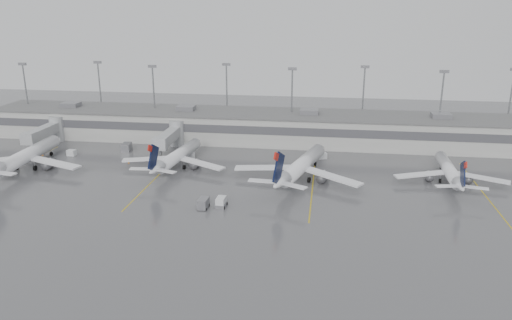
# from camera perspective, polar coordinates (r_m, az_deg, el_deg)

# --- Properties ---
(ground) EXTENTS (260.00, 260.00, 0.00)m
(ground) POSITION_cam_1_polar(r_m,az_deg,el_deg) (88.43, -5.55, -7.59)
(ground) COLOR #565659
(ground) RESTS_ON ground
(terminal) EXTENTS (152.00, 17.00, 9.45)m
(terminal) POSITION_cam_1_polar(r_m,az_deg,el_deg) (141.05, -0.08, 3.87)
(terminal) COLOR #A5A4A0
(terminal) RESTS_ON ground
(light_masts) EXTENTS (142.40, 8.00, 20.60)m
(light_masts) POSITION_cam_1_polar(r_m,az_deg,el_deg) (145.03, 0.25, 7.42)
(light_masts) COLOR gray
(light_masts) RESTS_ON ground
(jet_bridge_left) EXTENTS (4.00, 17.20, 7.00)m
(jet_bridge_left) POSITION_cam_1_polar(r_m,az_deg,el_deg) (148.38, -22.58, 3.08)
(jet_bridge_left) COLOR #97999C
(jet_bridge_left) RESTS_ON ground
(jet_bridge_right) EXTENTS (4.00, 17.20, 7.00)m
(jet_bridge_right) POSITION_cam_1_polar(r_m,az_deg,el_deg) (134.05, -9.56, 2.77)
(jet_bridge_right) COLOR #97999C
(jet_bridge_right) RESTS_ON ground
(stand_markings) EXTENTS (105.25, 40.00, 0.01)m
(stand_markings) POSITION_cam_1_polar(r_m,az_deg,el_deg) (110.11, -2.63, -2.37)
(stand_markings) COLOR gold
(stand_markings) RESTS_ON ground
(jet_far_left) EXTENTS (29.24, 32.80, 10.61)m
(jet_far_left) POSITION_cam_1_polar(r_m,az_deg,el_deg) (128.24, -24.83, 0.42)
(jet_far_left) COLOR white
(jet_far_left) RESTS_ON ground
(jet_mid_left) EXTENTS (25.56, 28.81, 9.34)m
(jet_mid_left) POSITION_cam_1_polar(r_m,az_deg,el_deg) (119.01, -9.05, 0.43)
(jet_mid_left) COLOR white
(jet_mid_left) RESTS_ON ground
(jet_mid_right) EXTENTS (28.11, 31.94, 10.58)m
(jet_mid_right) POSITION_cam_1_polar(r_m,az_deg,el_deg) (109.67, 5.09, -0.69)
(jet_mid_right) COLOR white
(jet_mid_right) RESTS_ON ground
(jet_far_right) EXTENTS (24.01, 26.92, 8.71)m
(jet_far_right) POSITION_cam_1_polar(r_m,az_deg,el_deg) (115.79, 21.27, -1.16)
(jet_far_right) COLOR white
(jet_far_right) RESTS_ON ground
(baggage_tug) EXTENTS (2.06, 3.07, 1.93)m
(baggage_tug) POSITION_cam_1_polar(r_m,az_deg,el_deg) (96.15, -4.02, -4.94)
(baggage_tug) COLOR silver
(baggage_tug) RESTS_ON ground
(baggage_cart) EXTENTS (1.86, 3.11, 1.96)m
(baggage_cart) POSITION_cam_1_polar(r_m,az_deg,el_deg) (95.67, -6.06, -4.94)
(baggage_cart) COLOR slate
(baggage_cart) RESTS_ON ground
(gse_uld_a) EXTENTS (2.29, 1.67, 1.51)m
(gse_uld_a) POSITION_cam_1_polar(r_m,az_deg,el_deg) (136.24, -20.34, 0.78)
(gse_uld_a) COLOR silver
(gse_uld_a) RESTS_ON ground
(gse_uld_b) EXTENTS (2.55, 1.91, 1.64)m
(gse_uld_b) POSITION_cam_1_polar(r_m,az_deg,el_deg) (126.47, -7.54, 0.54)
(gse_uld_b) COLOR silver
(gse_uld_b) RESTS_ON ground
(gse_uld_c) EXTENTS (2.55, 2.20, 1.52)m
(gse_uld_c) POSITION_cam_1_polar(r_m,az_deg,el_deg) (126.35, 7.56, 0.49)
(gse_uld_c) COLOR silver
(gse_uld_c) RESTS_ON ground
(gse_loader) EXTENTS (2.44, 3.60, 2.13)m
(gse_loader) POSITION_cam_1_polar(r_m,az_deg,el_deg) (136.05, -14.57, 1.44)
(gse_loader) COLOR slate
(gse_loader) RESTS_ON ground
(cone_a) EXTENTS (0.46, 0.46, 0.73)m
(cone_a) POSITION_cam_1_polar(r_m,az_deg,el_deg) (139.28, -23.22, 0.63)
(cone_a) COLOR orange
(cone_a) RESTS_ON ground
(cone_b) EXTENTS (0.40, 0.40, 0.63)m
(cone_b) POSITION_cam_1_polar(r_m,az_deg,el_deg) (125.63, -14.35, -0.23)
(cone_b) COLOR orange
(cone_b) RESTS_ON ground
(cone_c) EXTENTS (0.45, 0.45, 0.72)m
(cone_c) POSITION_cam_1_polar(r_m,az_deg,el_deg) (118.13, 1.10, -0.77)
(cone_c) COLOR orange
(cone_c) RESTS_ON ground
(cone_d) EXTENTS (0.39, 0.39, 0.62)m
(cone_d) POSITION_cam_1_polar(r_m,az_deg,el_deg) (120.79, 20.92, -1.57)
(cone_d) COLOR orange
(cone_d) RESTS_ON ground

